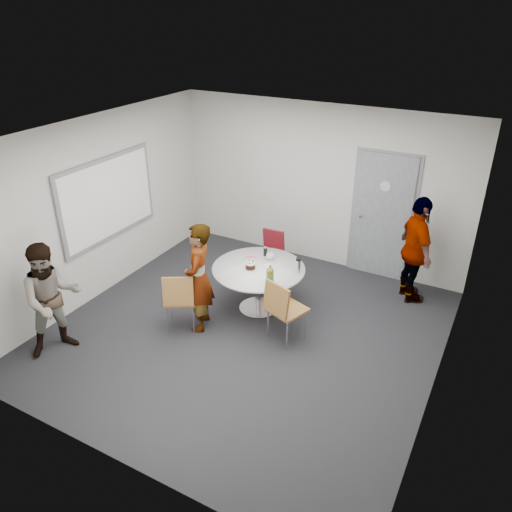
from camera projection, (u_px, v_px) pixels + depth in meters
The scene contains 15 objects.
floor at pixel (246, 332), 6.92m from camera, with size 5.00×5.00×0.00m, color black.
ceiling at pixel (244, 138), 5.68m from camera, with size 5.00×5.00×0.00m, color silver.
wall_back at pixel (319, 186), 8.25m from camera, with size 5.00×5.00×0.00m, color beige.
wall_left at pixel (98, 209), 7.35m from camera, with size 5.00×5.00×0.00m, color beige.
wall_right at pixel (451, 294), 5.24m from camera, with size 5.00×5.00×0.00m, color beige.
wall_front at pixel (103, 355), 4.35m from camera, with size 5.00×5.00×0.00m, color beige.
door at pixel (382, 217), 7.92m from camera, with size 1.02×0.17×2.12m.
whiteboard at pixel (108, 199), 7.45m from camera, with size 0.04×1.90×1.25m.
table at pixel (260, 274), 7.14m from camera, with size 1.33×1.33×0.99m.
chair_near_left at pixel (180, 296), 6.71m from camera, with size 0.59×0.61×0.89m.
chair_near_right at pixel (282, 306), 6.47m from camera, with size 0.56×0.59×0.92m.
chair_far at pixel (271, 249), 8.10m from camera, with size 0.41×0.44×0.80m.
person_main at pixel (199, 278), 6.69m from camera, with size 0.57×0.37×1.56m, color #A5C6EA.
person_left at pixel (52, 299), 6.24m from camera, with size 0.74×0.58×1.53m, color white.
person_right at pixel (416, 250), 7.31m from camera, with size 0.97×0.40×1.65m, color black.
Camera 1 is at (2.82, -4.91, 4.12)m, focal length 35.00 mm.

